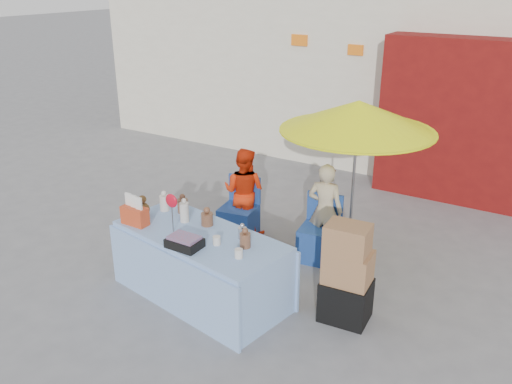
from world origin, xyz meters
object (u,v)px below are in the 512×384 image
Objects in this scene: chair_left at (239,220)px; box_stack at (347,277)px; market_table at (201,264)px; vendor_orange at (244,192)px; umbrella at (358,117)px; chair_right at (319,241)px; vendor_beige at (325,210)px.

box_stack is at bearing -35.61° from chair_left.
market_table is 1.74× the size of vendor_orange.
chair_right is at bearing -136.75° from umbrella.
umbrella reaches higher than box_stack.
box_stack is at bearing 141.50° from vendor_orange.
chair_left is 1.00× the size of chair_right.
vendor_beige is 0.61× the size of umbrella.
chair_left is (-0.47, 1.51, -0.16)m from market_table.
vendor_orange reaches higher than chair_right.
vendor_beige is 1.46m from box_stack.
umbrella reaches higher than vendor_orange.
chair_right is at bearing 80.68° from vendor_beige.
vendor_orange reaches higher than market_table.
box_stack is (0.82, -1.20, -0.12)m from vendor_beige.
vendor_beige reaches higher than market_table.
vendor_beige is 1.14× the size of box_stack.
market_table is 1.66m from box_stack.
market_table is 1.73m from vendor_orange.
umbrella is at bearing 34.91° from chair_right.
market_table is 1.71m from chair_right.
vendor_beige reaches higher than vendor_orange.
market_table is 1.06× the size of umbrella.
vendor_beige is at bearing 74.63° from market_table.
market_table is at bearing 56.36° from vendor_beige.
box_stack is (2.07, -1.20, -0.12)m from vendor_orange.
market_table is 1.59m from chair_left.
vendor_orange is at bearing 115.87° from market_table.
market_table reaches higher than box_stack.
vendor_orange reaches higher than box_stack.
chair_right is (1.25, 0.00, 0.00)m from chair_left.
box_stack is at bearing -69.11° from umbrella.
vendor_orange is at bearing -174.47° from umbrella.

